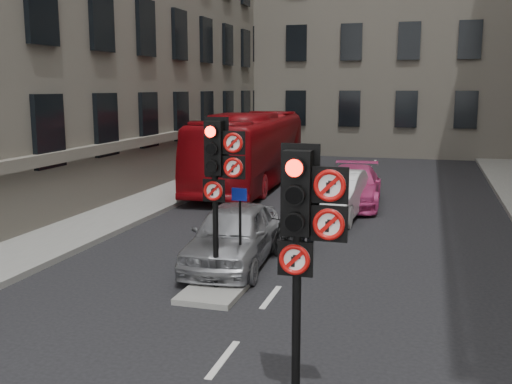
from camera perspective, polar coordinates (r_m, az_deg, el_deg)
The scene contains 12 objects.
pavement_left at distance 21.50m, azimuth -12.53°, elevation -1.60°, with size 3.00×50.00×0.16m, color gray.
centre_island at distance 12.91m, azimuth -3.80°, elevation -9.21°, with size 1.20×2.00×0.12m, color gray.
building_far at distance 44.92m, azimuth 12.74°, elevation 17.00°, with size 30.00×14.00×20.00m, color #666156.
signal_near at distance 7.79m, azimuth 4.59°, elevation -2.76°, with size 0.91×0.40×3.58m.
signal_far at distance 12.26m, azimuth -3.57°, elevation 2.48°, with size 0.91×0.40×3.58m.
car_silver at distance 14.61m, azimuth -2.16°, elevation -4.09°, with size 1.77×4.41×1.50m, color #95979C.
car_white at distance 19.98m, azimuth 7.48°, elevation -0.28°, with size 1.65×4.72×1.56m, color silver.
car_pink at distance 22.31m, azimuth 9.22°, elevation 0.57°, with size 1.99×4.89×1.42m, color #D33E85.
bus_red at distance 26.26m, azimuth -0.53°, elevation 4.05°, with size 2.69×11.49×3.20m, color maroon.
motorcycle at distance 15.82m, azimuth 2.80°, elevation -3.89°, with size 0.48×1.70×1.02m, color black.
motorcyclist at distance 15.76m, azimuth 4.76°, elevation -3.03°, with size 0.56×0.37×1.53m, color black.
info_sign at distance 13.11m, azimuth -1.54°, elevation -2.70°, with size 0.35×0.11×2.02m.
Camera 1 is at (2.99, -6.45, 4.29)m, focal length 42.00 mm.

